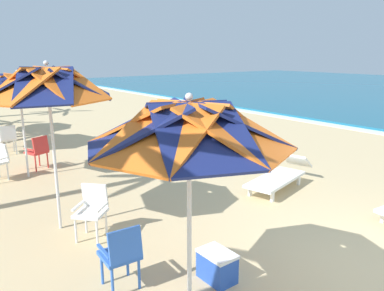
{
  "coord_description": "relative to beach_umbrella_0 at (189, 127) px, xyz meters",
  "views": [
    {
      "loc": [
        2.05,
        -4.73,
        2.9
      ],
      "look_at": [
        -4.06,
        -0.0,
        1.0
      ],
      "focal_mm": 35.34,
      "sensor_mm": 36.0,
      "label": 1
    }
  ],
  "objects": [
    {
      "name": "ground_plane",
      "position": [
        0.91,
        2.47,
        -2.17
      ],
      "size": [
        80.0,
        80.0,
        0.0
      ],
      "primitive_type": "plane",
      "color": "#D3B784"
    },
    {
      "name": "plastic_chair_4",
      "position": [
        -8.82,
        0.06,
        -1.67
      ],
      "size": [
        0.49,
        0.46,
        0.87
      ],
      "color": "white",
      "rests_on": "ground"
    },
    {
      "name": "beach_umbrella_2",
      "position": [
        -6.29,
        -0.08,
        0.0
      ],
      "size": [
        2.02,
        2.02,
        2.53
      ],
      "color": "silver",
      "rests_on": "ground"
    },
    {
      "name": "plastic_chair_0",
      "position": [
        -0.89,
        -0.37,
        -1.67
      ],
      "size": [
        0.5,
        0.47,
        0.87
      ],
      "color": "blue",
      "rests_on": "ground"
    },
    {
      "name": "sun_lounger_2",
      "position": [
        -2.1,
        4.1,
        -1.89
      ],
      "size": [
        1.11,
        2.23,
        0.62
      ],
      "color": "white",
      "rests_on": "ground"
    },
    {
      "name": "beach_umbrella_0",
      "position": [
        0.0,
        0.0,
        0.0
      ],
      "size": [
        2.16,
        2.16,
        2.52
      ],
      "color": "silver",
      "rests_on": "ground"
    },
    {
      "name": "beach_umbrella_1",
      "position": [
        -3.08,
        -0.41,
        0.23
      ],
      "size": [
        2.05,
        2.05,
        2.79
      ],
      "color": "silver",
      "rests_on": "ground"
    },
    {
      "name": "plastic_chair_1",
      "position": [
        -2.44,
        -0.09,
        -1.67
      ],
      "size": [
        0.63,
        0.63,
        0.87
      ],
      "color": "white",
      "rests_on": "ground"
    },
    {
      "name": "plastic_chair_2",
      "position": [
        -6.75,
        0.32,
        -1.67
      ],
      "size": [
        0.58,
        0.56,
        0.87
      ],
      "color": "red",
      "rests_on": "ground"
    },
    {
      "name": "cooler_box",
      "position": [
        -0.32,
        0.69,
        -1.97
      ],
      "size": [
        0.5,
        0.34,
        0.4
      ],
      "color": "blue",
      "rests_on": "ground"
    }
  ]
}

